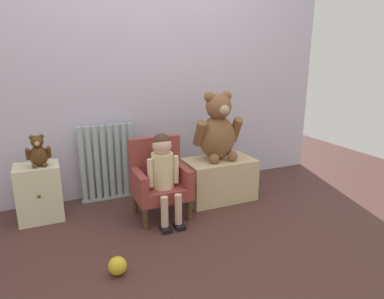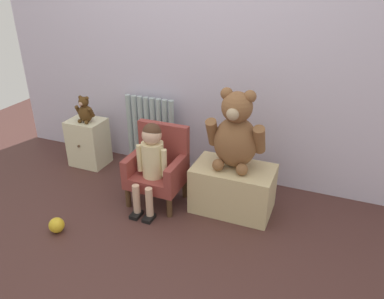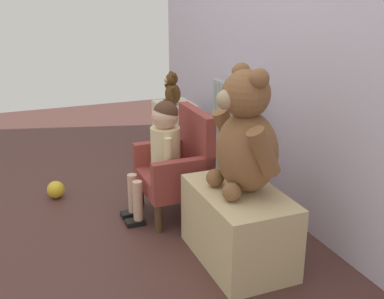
{
  "view_description": "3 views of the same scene",
  "coord_description": "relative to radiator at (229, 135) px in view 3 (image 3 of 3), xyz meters",
  "views": [
    {
      "loc": [
        -0.88,
        -1.9,
        1.28
      ],
      "look_at": [
        0.23,
        0.6,
        0.51
      ],
      "focal_mm": 32.0,
      "sensor_mm": 36.0,
      "label": 1
    },
    {
      "loc": [
        1.16,
        -1.74,
        1.74
      ],
      "look_at": [
        0.2,
        0.62,
        0.49
      ],
      "focal_mm": 35.0,
      "sensor_mm": 36.0,
      "label": 2
    },
    {
      "loc": [
        2.4,
        -0.33,
        1.32
      ],
      "look_at": [
        0.19,
        0.55,
        0.49
      ],
      "focal_mm": 45.0,
      "sensor_mm": 36.0,
      "label": 3
    }
  ],
  "objects": [
    {
      "name": "back_wall",
      "position": [
        0.39,
        0.13,
        0.86
      ],
      "size": [
        3.8,
        0.05,
        2.4
      ],
      "primitive_type": "cube",
      "color": "silver",
      "rests_on": "ground_plane"
    },
    {
      "name": "radiator",
      "position": [
        0.0,
        0.0,
        0.0
      ],
      "size": [
        0.5,
        0.05,
        0.69
      ],
      "color": "#A3B7B5",
      "rests_on": "ground_plane"
    },
    {
      "name": "child_armchair",
      "position": [
        0.32,
        -0.48,
        -0.04
      ],
      "size": [
        0.43,
        0.36,
        0.63
      ],
      "color": "brown",
      "rests_on": "ground_plane"
    },
    {
      "name": "child_figure",
      "position": [
        0.32,
        -0.59,
        0.11
      ],
      "size": [
        0.25,
        0.35,
        0.7
      ],
      "color": "beige",
      "rests_on": "ground_plane"
    },
    {
      "name": "small_dresser",
      "position": [
        -0.58,
        -0.18,
        -0.12
      ],
      "size": [
        0.33,
        0.29,
        0.45
      ],
      "color": "beige",
      "rests_on": "ground_plane"
    },
    {
      "name": "toy_ball",
      "position": [
        -0.17,
        -1.15,
        -0.28
      ],
      "size": [
        0.11,
        0.11,
        0.11
      ],
      "primitive_type": "sphere",
      "color": "gold",
      "rests_on": "ground_plane"
    },
    {
      "name": "large_teddy_bear",
      "position": [
        0.91,
        -0.37,
        0.29
      ],
      "size": [
        0.44,
        0.31,
        0.6
      ],
      "color": "brown",
      "rests_on": "low_bench"
    },
    {
      "name": "ground_plane",
      "position": [
        0.39,
        -1.06,
        -0.34
      ],
      "size": [
        6.0,
        6.0,
        0.0
      ],
      "primitive_type": "plane",
      "color": "#492B26"
    },
    {
      "name": "small_teddy_bear",
      "position": [
        -0.55,
        -0.21,
        0.22
      ],
      "size": [
        0.18,
        0.13,
        0.25
      ],
      "color": "#4F3316",
      "rests_on": "small_dresser"
    },
    {
      "name": "low_bench",
      "position": [
        0.92,
        -0.39,
        -0.16
      ],
      "size": [
        0.61,
        0.37,
        0.37
      ],
      "primitive_type": "cube",
      "color": "#CBB683",
      "rests_on": "ground_plane"
    }
  ]
}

